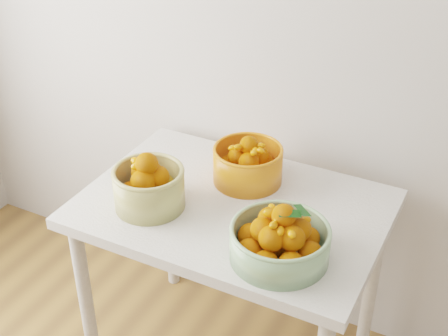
{
  "coord_description": "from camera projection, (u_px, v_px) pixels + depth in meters",
  "views": [
    {
      "loc": [
        0.31,
        0.08,
        1.95
      ],
      "look_at": [
        -0.45,
        1.55,
        0.92
      ],
      "focal_mm": 50.0,
      "sensor_mm": 36.0,
      "label": 1
    }
  ],
  "objects": [
    {
      "name": "bowl_orange",
      "position": [
        248.0,
        164.0,
        2.16
      ],
      "size": [
        0.29,
        0.29,
        0.18
      ],
      "rotation": [
        0.0,
        0.0,
        0.19
      ],
      "color": "orange",
      "rests_on": "table"
    },
    {
      "name": "table",
      "position": [
        233.0,
        227.0,
        2.13
      ],
      "size": [
        1.0,
        0.7,
        0.75
      ],
      "color": "silver",
      "rests_on": "ground"
    },
    {
      "name": "bowl_cream",
      "position": [
        149.0,
        186.0,
        2.03
      ],
      "size": [
        0.3,
        0.3,
        0.2
      ],
      "rotation": [
        0.0,
        0.0,
        -0.31
      ],
      "color": "tan",
      "rests_on": "table"
    },
    {
      "name": "bowl_green",
      "position": [
        280.0,
        240.0,
        1.81
      ],
      "size": [
        0.3,
        0.3,
        0.19
      ],
      "rotation": [
        0.0,
        0.0,
        0.03
      ],
      "color": "#8BB282",
      "rests_on": "table"
    }
  ]
}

